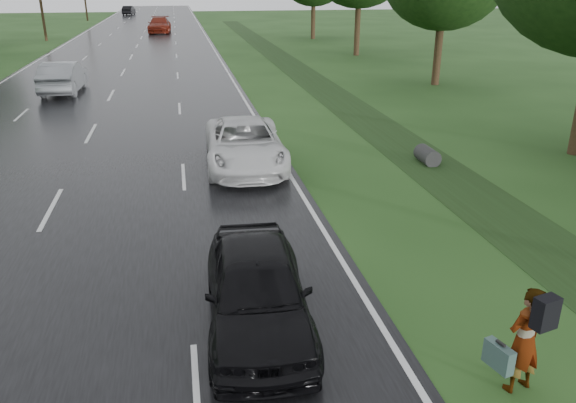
% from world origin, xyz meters
% --- Properties ---
extents(road, '(14.00, 180.00, 0.04)m').
position_xyz_m(road, '(0.00, 45.00, 0.02)').
color(road, black).
rests_on(road, ground).
extents(edge_stripe_east, '(0.12, 180.00, 0.01)m').
position_xyz_m(edge_stripe_east, '(6.75, 45.00, 0.04)').
color(edge_stripe_east, silver).
rests_on(edge_stripe_east, road).
extents(edge_stripe_west, '(0.12, 180.00, 0.01)m').
position_xyz_m(edge_stripe_west, '(-6.75, 45.00, 0.04)').
color(edge_stripe_west, silver).
rests_on(edge_stripe_west, road).
extents(center_line, '(0.12, 180.00, 0.01)m').
position_xyz_m(center_line, '(0.00, 45.00, 0.04)').
color(center_line, silver).
rests_on(center_line, road).
extents(drainage_ditch, '(2.20, 120.00, 0.56)m').
position_xyz_m(drainage_ditch, '(11.50, 18.71, 0.04)').
color(drainage_ditch, black).
rests_on(drainage_ditch, ground).
extents(pedestrian, '(0.87, 0.66, 1.71)m').
position_xyz_m(pedestrian, '(8.18, -0.69, 0.88)').
color(pedestrian, '#A5998C').
rests_on(pedestrian, ground).
extents(white_pickup, '(2.64, 5.37, 1.47)m').
position_xyz_m(white_pickup, '(5.50, 10.70, 0.77)').
color(white_pickup, silver).
rests_on(white_pickup, road).
extents(dark_sedan, '(1.99, 4.41, 1.47)m').
position_xyz_m(dark_sedan, '(4.63, 1.61, 0.77)').
color(dark_sedan, black).
rests_on(dark_sedan, road).
extents(silver_sedan, '(1.86, 5.02, 1.64)m').
position_xyz_m(silver_sedan, '(-2.50, 25.31, 0.86)').
color(silver_sedan, '#909498').
rests_on(silver_sedan, road).
extents(far_car_red, '(2.64, 6.03, 1.72)m').
position_xyz_m(far_car_red, '(1.81, 61.96, 0.90)').
color(far_car_red, maroon).
rests_on(far_car_red, road).
extents(far_car_dark, '(2.07, 4.66, 1.49)m').
position_xyz_m(far_car_dark, '(-4.13, 98.78, 0.78)').
color(far_car_dark, black).
rests_on(far_car_dark, road).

